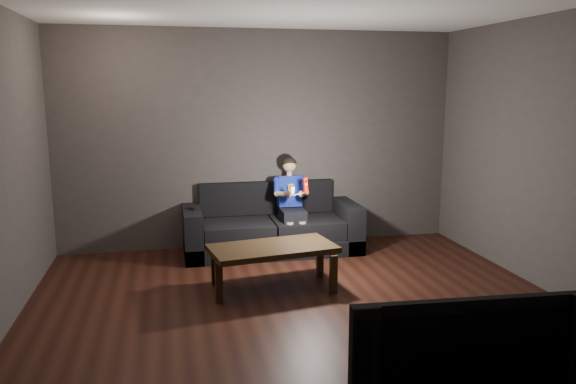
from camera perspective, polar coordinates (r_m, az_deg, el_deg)
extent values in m
plane|color=black|center=(5.01, 2.10, -12.96)|extent=(5.00, 5.00, 0.00)
cube|color=#3D3836|center=(7.06, -2.82, 5.34)|extent=(5.00, 0.04, 2.70)
cube|color=#3D3836|center=(2.34, 17.58, -6.11)|extent=(5.00, 0.04, 2.70)
cube|color=#3D3836|center=(5.78, 27.04, 2.99)|extent=(0.04, 5.00, 2.70)
cube|color=black|center=(6.97, -1.69, -5.26)|extent=(2.13, 0.92, 0.18)
cube|color=black|center=(6.76, -5.11, -4.01)|extent=(0.83, 0.65, 0.22)
cube|color=black|center=(6.91, 1.93, -3.65)|extent=(0.83, 0.65, 0.22)
cube|color=black|center=(7.19, -2.23, -0.49)|extent=(1.70, 0.21, 0.42)
cube|color=black|center=(6.82, -9.67, -4.05)|extent=(0.21, 0.92, 0.58)
cube|color=black|center=(7.15, 5.89, -3.26)|extent=(0.21, 0.92, 0.58)
cube|color=black|center=(6.81, 0.47, -2.32)|extent=(0.29, 0.36, 0.13)
cube|color=navy|center=(6.94, 0.13, 0.09)|extent=(0.29, 0.20, 0.40)
cube|color=yellow|center=(6.85, 0.28, 0.44)|extent=(0.09, 0.09, 0.10)
cube|color=red|center=(6.85, 0.28, 0.43)|extent=(0.06, 0.06, 0.06)
cylinder|color=tan|center=(6.90, 0.13, 1.88)|extent=(0.07, 0.07, 0.06)
sphere|color=tan|center=(6.89, 0.13, 2.78)|extent=(0.17, 0.17, 0.17)
ellipsoid|color=black|center=(6.89, 0.12, 2.94)|extent=(0.18, 0.18, 0.15)
cylinder|color=navy|center=(6.83, -1.20, 0.53)|extent=(0.08, 0.22, 0.18)
cylinder|color=navy|center=(6.91, 1.67, 0.64)|extent=(0.08, 0.22, 0.18)
cylinder|color=tan|center=(6.70, -0.51, -0.04)|extent=(0.13, 0.23, 0.10)
cylinder|color=tan|center=(6.76, 1.62, 0.05)|extent=(0.13, 0.23, 0.10)
sphere|color=tan|center=(6.63, 0.09, -0.25)|extent=(0.08, 0.08, 0.08)
sphere|color=tan|center=(6.66, 1.37, -0.19)|extent=(0.08, 0.08, 0.08)
cylinder|color=tan|center=(6.67, 0.19, -4.47)|extent=(0.09, 0.09, 0.32)
cylinder|color=tan|center=(6.70, 1.46, -4.39)|extent=(0.09, 0.09, 0.32)
cube|color=red|center=(6.44, 1.80, 0.67)|extent=(0.05, 0.07, 0.18)
cube|color=#650003|center=(6.41, 1.84, 1.09)|extent=(0.03, 0.01, 0.03)
cylinder|color=white|center=(6.43, 1.84, 0.53)|extent=(0.02, 0.01, 0.02)
ellipsoid|color=white|center=(6.42, 0.47, 0.26)|extent=(0.06, 0.09, 0.13)
cylinder|color=black|center=(6.38, 0.53, 0.65)|extent=(0.02, 0.01, 0.02)
cube|color=black|center=(6.70, -9.73, -1.64)|extent=(0.05, 0.14, 0.03)
cube|color=black|center=(6.74, -9.75, -1.44)|extent=(0.02, 0.02, 0.00)
cube|color=black|center=(5.61, -1.58, -5.77)|extent=(1.31, 0.80, 0.06)
cube|color=black|center=(5.37, -7.01, -9.11)|extent=(0.07, 0.07, 0.39)
cube|color=black|center=(5.57, 4.64, -8.33)|extent=(0.07, 0.07, 0.39)
cube|color=black|center=(5.84, -7.47, -7.47)|extent=(0.07, 0.07, 0.39)
cube|color=black|center=(6.03, 3.26, -6.82)|extent=(0.07, 0.07, 0.39)
imported|color=black|center=(2.80, 17.18, -15.65)|extent=(1.13, 0.21, 0.65)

